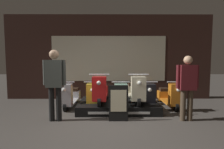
# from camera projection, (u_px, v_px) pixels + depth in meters

# --- Properties ---
(ground_plane) EXTENTS (30.00, 30.00, 0.00)m
(ground_plane) POSITION_uv_depth(u_px,v_px,m) (107.00, 129.00, 3.77)
(ground_plane) COLOR #423D38
(shop_wall_back) EXTENTS (7.82, 0.09, 3.20)m
(shop_wall_back) POSITION_uv_depth(u_px,v_px,m) (109.00, 57.00, 6.67)
(shop_wall_back) COLOR #331E19
(shop_wall_back) RESTS_ON ground_plane
(display_platform) EXTENTS (2.31, 1.48, 0.25)m
(display_platform) POSITION_uv_depth(u_px,v_px,m) (118.00, 105.00, 5.28)
(display_platform) COLOR black
(display_platform) RESTS_ON ground_plane
(scooter_display_left) EXTENTS (0.53, 1.60, 0.88)m
(scooter_display_left) POSITION_uv_depth(u_px,v_px,m) (101.00, 91.00, 5.18)
(scooter_display_left) COLOR black
(scooter_display_left) RESTS_ON display_platform
(scooter_display_right) EXTENTS (0.53, 1.60, 0.88)m
(scooter_display_right) POSITION_uv_depth(u_px,v_px,m) (135.00, 91.00, 5.18)
(scooter_display_right) COLOR black
(scooter_display_right) RESTS_ON display_platform
(scooter_backrow_0) EXTENTS (0.53, 1.60, 0.88)m
(scooter_backrow_0) POSITION_uv_depth(u_px,v_px,m) (70.00, 96.00, 5.61)
(scooter_backrow_0) COLOR black
(scooter_backrow_0) RESTS_ON ground_plane
(scooter_backrow_1) EXTENTS (0.53, 1.60, 0.88)m
(scooter_backrow_1) POSITION_uv_depth(u_px,v_px,m) (95.00, 96.00, 5.62)
(scooter_backrow_1) COLOR black
(scooter_backrow_1) RESTS_ON ground_plane
(scooter_backrow_2) EXTENTS (0.53, 1.60, 0.88)m
(scooter_backrow_2) POSITION_uv_depth(u_px,v_px,m) (120.00, 96.00, 5.62)
(scooter_backrow_2) COLOR black
(scooter_backrow_2) RESTS_ON ground_plane
(scooter_backrow_3) EXTENTS (0.53, 1.60, 0.88)m
(scooter_backrow_3) POSITION_uv_depth(u_px,v_px,m) (145.00, 96.00, 5.62)
(scooter_backrow_3) COLOR black
(scooter_backrow_3) RESTS_ON ground_plane
(scooter_backrow_4) EXTENTS (0.53, 1.60, 0.88)m
(scooter_backrow_4) POSITION_uv_depth(u_px,v_px,m) (170.00, 96.00, 5.63)
(scooter_backrow_4) COLOR black
(scooter_backrow_4) RESTS_ON ground_plane
(person_left_browsing) EXTENTS (0.55, 0.23, 1.74)m
(person_left_browsing) POSITION_uv_depth(u_px,v_px,m) (55.00, 80.00, 4.23)
(person_left_browsing) COLOR black
(person_left_browsing) RESTS_ON ground_plane
(person_right_browsing) EXTENTS (0.55, 0.22, 1.60)m
(person_right_browsing) POSITION_uv_depth(u_px,v_px,m) (187.00, 84.00, 4.25)
(person_right_browsing) COLOR #473828
(person_right_browsing) RESTS_ON ground_plane
(price_sign_board) EXTENTS (0.47, 0.04, 0.88)m
(price_sign_board) POSITION_uv_depth(u_px,v_px,m) (118.00, 103.00, 4.24)
(price_sign_board) COLOR black
(price_sign_board) RESTS_ON ground_plane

